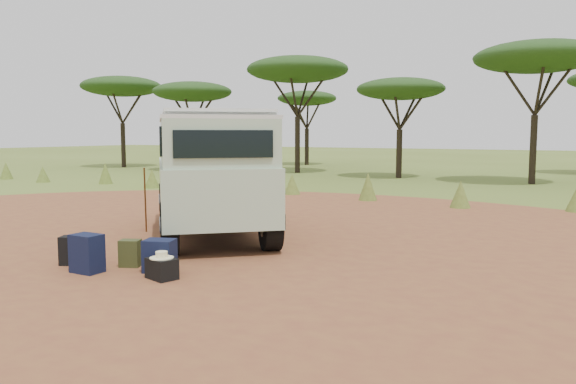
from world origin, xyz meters
The scene contains 13 objects.
ground centered at (0.00, 0.00, 0.00)m, with size 140.00×140.00×0.00m, color #586624.
dirt_clearing centered at (0.00, 0.00, 0.00)m, with size 23.00×23.00×0.01m, color brown.
grass_fringe centered at (0.12, 8.67, 0.40)m, with size 36.60×1.60×0.90m.
acacia_treeline centered at (0.75, 19.81, 4.87)m, with size 46.70×13.20×6.26m.
safari_vehicle centered at (-0.64, 1.32, 1.25)m, with size 5.07×5.30×2.58m.
walking_staff centered at (-2.03, 0.81, 0.72)m, with size 0.04×0.04×1.50m, color brown.
backpack_black centered at (-1.06, -1.95, 0.24)m, with size 0.35×0.26×0.48m, color black.
backpack_navy centered at (-0.43, -2.19, 0.30)m, with size 0.46×0.33×0.61m, color #12183A.
backpack_olive centered at (-0.12, -1.59, 0.22)m, with size 0.32×0.23×0.45m, color #3E4821.
duffel_navy centered at (0.54, -1.63, 0.26)m, with size 0.46×0.34×0.52m, color #12183A.
hard_case centered at (0.86, -1.93, 0.16)m, with size 0.45×0.32×0.32m, color black.
stuff_sack centered at (-0.51, -2.14, 0.15)m, with size 0.31×0.31×0.31m, color black.
safari_hat centered at (0.86, -1.93, 0.36)m, with size 0.35×0.35×0.10m.
Camera 1 is at (6.45, -8.16, 2.16)m, focal length 35.00 mm.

